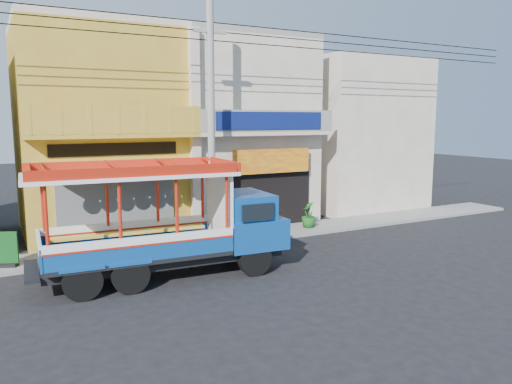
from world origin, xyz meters
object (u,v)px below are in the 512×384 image
utility_pole (215,107)px  songthaew_truck (181,221)px  potted_plant_c (309,215)px  potted_plant_a (248,218)px  green_sign (6,252)px

utility_pole → songthaew_truck: (-2.27, -2.63, -3.39)m
potted_plant_c → utility_pole: bearing=-60.3°
songthaew_truck → potted_plant_c: size_ratio=6.83×
potted_plant_a → songthaew_truck: bearing=164.9°
utility_pole → green_sign: utility_pole is taller
potted_plant_c → green_sign: bearing=-66.9°
green_sign → potted_plant_c: bearing=1.3°
utility_pole → green_sign: bearing=177.0°
green_sign → potted_plant_a: green_sign is taller
utility_pole → potted_plant_c: bearing=7.9°
green_sign → utility_pole: bearing=-3.0°
utility_pole → green_sign: size_ratio=25.58×
songthaew_truck → green_sign: (-4.60, 2.99, -1.06)m
songthaew_truck → potted_plant_a: (4.14, 3.71, -0.98)m
potted_plant_a → potted_plant_c: size_ratio=1.00×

